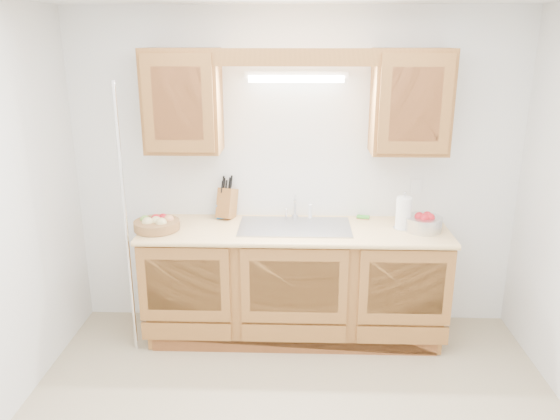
{
  "coord_description": "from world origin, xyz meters",
  "views": [
    {
      "loc": [
        0.02,
        -2.69,
        2.26
      ],
      "look_at": [
        -0.1,
        0.85,
        1.15
      ],
      "focal_mm": 35.0,
      "sensor_mm": 36.0,
      "label": 1
    }
  ],
  "objects_px": {
    "knife_block": "(227,202)",
    "apple_bowl": "(423,223)",
    "paper_towel": "(404,213)",
    "fruit_basket": "(157,224)"
  },
  "relations": [
    {
      "from": "fruit_basket",
      "to": "paper_towel",
      "type": "distance_m",
      "value": 1.84
    },
    {
      "from": "paper_towel",
      "to": "fruit_basket",
      "type": "bearing_deg",
      "value": -177.52
    },
    {
      "from": "fruit_basket",
      "to": "knife_block",
      "type": "bearing_deg",
      "value": 32.86
    },
    {
      "from": "knife_block",
      "to": "paper_towel",
      "type": "bearing_deg",
      "value": 9.61
    },
    {
      "from": "knife_block",
      "to": "apple_bowl",
      "type": "relative_size",
      "value": 1.01
    },
    {
      "from": "paper_towel",
      "to": "apple_bowl",
      "type": "height_order",
      "value": "paper_towel"
    },
    {
      "from": "knife_block",
      "to": "apple_bowl",
      "type": "height_order",
      "value": "knife_block"
    },
    {
      "from": "fruit_basket",
      "to": "apple_bowl",
      "type": "distance_m",
      "value": 1.98
    },
    {
      "from": "knife_block",
      "to": "paper_towel",
      "type": "distance_m",
      "value": 1.37
    },
    {
      "from": "knife_block",
      "to": "apple_bowl",
      "type": "xyz_separation_m",
      "value": [
        1.49,
        -0.27,
        -0.06
      ]
    }
  ]
}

